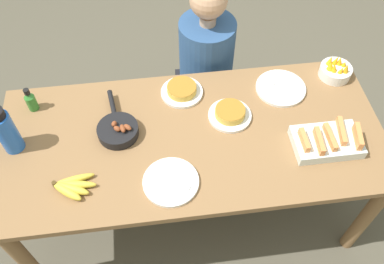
{
  "coord_description": "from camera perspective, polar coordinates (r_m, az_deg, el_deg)",
  "views": [
    {
      "loc": [
        -0.15,
        -1.13,
        2.27
      ],
      "look_at": [
        0.0,
        0.0,
        0.75
      ],
      "focal_mm": 38.0,
      "sensor_mm": 36.0,
      "label": 1
    }
  ],
  "objects": [
    {
      "name": "fruit_bowl_mango",
      "position": [
        2.29,
        19.5,
        8.2
      ],
      "size": [
        0.17,
        0.17,
        0.11
      ],
      "color": "white",
      "rests_on": "dining_table"
    },
    {
      "name": "empty_plate_near_front",
      "position": [
        2.16,
        12.34,
        6.04
      ],
      "size": [
        0.26,
        0.26,
        0.02
      ],
      "color": "white",
      "rests_on": "dining_table"
    },
    {
      "name": "empty_plate_far_left",
      "position": [
        1.78,
        -2.98,
        -7.0
      ],
      "size": [
        0.25,
        0.25,
        0.02
      ],
      "color": "white",
      "rests_on": "dining_table"
    },
    {
      "name": "banana_bunch",
      "position": [
        1.83,
        -16.59,
        -7.33
      ],
      "size": [
        0.2,
        0.15,
        0.04
      ],
      "color": "gold",
      "rests_on": "dining_table"
    },
    {
      "name": "ground_plane",
      "position": [
        2.54,
        -0.0,
        -10.26
      ],
      "size": [
        14.0,
        14.0,
        0.0
      ],
      "primitive_type": "plane",
      "color": "#565142"
    },
    {
      "name": "water_bottle",
      "position": [
        1.97,
        -24.66,
        0.14
      ],
      "size": [
        0.09,
        0.09,
        0.26
      ],
      "color": "blue",
      "rests_on": "dining_table"
    },
    {
      "name": "skillet",
      "position": [
        1.94,
        -10.35,
        0.33
      ],
      "size": [
        0.19,
        0.35,
        0.08
      ],
      "rotation": [
        0.0,
        0.0,
        1.72
      ],
      "color": "black",
      "rests_on": "dining_table"
    },
    {
      "name": "dining_table",
      "position": [
        2.0,
        -0.0,
        -2.09
      ],
      "size": [
        1.83,
        0.82,
        0.72
      ],
      "color": "olive",
      "rests_on": "ground_plane"
    },
    {
      "name": "frittata_plate_side",
      "position": [
        2.08,
        -1.44,
        5.86
      ],
      "size": [
        0.22,
        0.22,
        0.05
      ],
      "color": "white",
      "rests_on": "dining_table"
    },
    {
      "name": "melon_tray",
      "position": [
        1.97,
        18.46,
        -1.23
      ],
      "size": [
        0.31,
        0.2,
        0.1
      ],
      "color": "silver",
      "rests_on": "dining_table"
    },
    {
      "name": "hot_sauce_bottle",
      "position": [
        2.14,
        -21.7,
        4.14
      ],
      "size": [
        0.05,
        0.05,
        0.13
      ],
      "color": "#337F2D",
      "rests_on": "dining_table"
    },
    {
      "name": "person_figure",
      "position": [
        2.53,
        1.92,
        7.49
      ],
      "size": [
        0.35,
        0.35,
        1.13
      ],
      "color": "black",
      "rests_on": "ground_plane"
    },
    {
      "name": "frittata_plate_center",
      "position": [
        1.99,
        5.35,
        2.6
      ],
      "size": [
        0.21,
        0.21,
        0.06
      ],
      "color": "white",
      "rests_on": "dining_table"
    }
  ]
}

